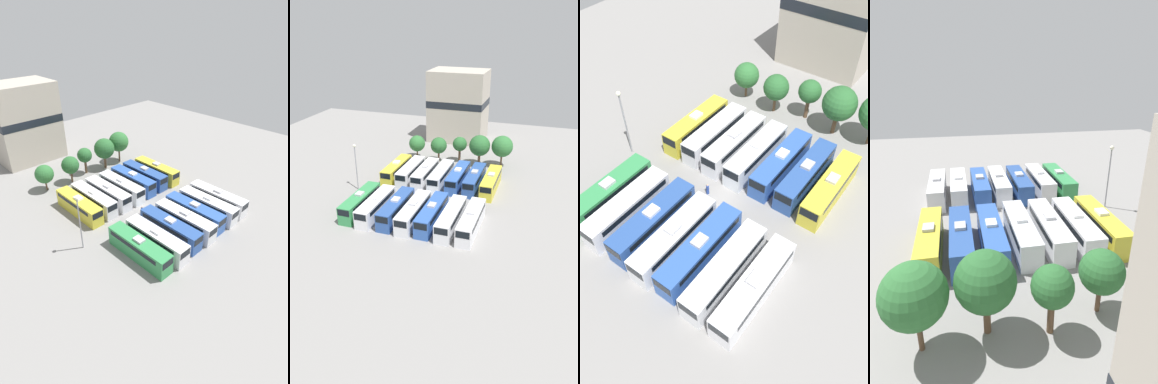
# 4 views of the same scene
# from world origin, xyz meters

# --- Properties ---
(ground_plane) EXTENTS (115.76, 115.76, 0.00)m
(ground_plane) POSITION_xyz_m (0.00, 0.00, 0.00)
(ground_plane) COLOR gray
(bus_0) EXTENTS (2.49, 11.39, 3.60)m
(bus_0) POSITION_xyz_m (-10.15, -7.83, 1.78)
(bus_0) COLOR #338C4C
(bus_0) RESTS_ON ground_plane
(bus_1) EXTENTS (2.49, 11.39, 3.60)m
(bus_1) POSITION_xyz_m (-6.89, -8.24, 1.78)
(bus_1) COLOR silver
(bus_1) RESTS_ON ground_plane
(bus_2) EXTENTS (2.49, 11.39, 3.60)m
(bus_2) POSITION_xyz_m (-3.25, -7.88, 1.78)
(bus_2) COLOR #284C93
(bus_2) RESTS_ON ground_plane
(bus_3) EXTENTS (2.49, 11.39, 3.60)m
(bus_3) POSITION_xyz_m (0.08, -8.22, 1.78)
(bus_3) COLOR silver
(bus_3) RESTS_ON ground_plane
(bus_4) EXTENTS (2.49, 11.39, 3.60)m
(bus_4) POSITION_xyz_m (3.25, -7.84, 1.78)
(bus_4) COLOR #2D56A8
(bus_4) RESTS_ON ground_plane
(bus_5) EXTENTS (2.49, 11.39, 3.60)m
(bus_5) POSITION_xyz_m (6.67, -8.21, 1.78)
(bus_5) COLOR silver
(bus_5) RESTS_ON ground_plane
(bus_6) EXTENTS (2.49, 11.39, 3.60)m
(bus_6) POSITION_xyz_m (10.00, -8.13, 1.78)
(bus_6) COLOR silver
(bus_6) RESTS_ON ground_plane
(bus_7) EXTENTS (2.49, 11.39, 3.60)m
(bus_7) POSITION_xyz_m (-10.04, 8.03, 1.78)
(bus_7) COLOR gold
(bus_7) RESTS_ON ground_plane
(bus_8) EXTENTS (2.49, 11.39, 3.60)m
(bus_8) POSITION_xyz_m (-6.83, 8.03, 1.78)
(bus_8) COLOR silver
(bus_8) RESTS_ON ground_plane
(bus_9) EXTENTS (2.49, 11.39, 3.60)m
(bus_9) POSITION_xyz_m (-3.51, 7.88, 1.78)
(bus_9) COLOR white
(bus_9) RESTS_ON ground_plane
(bus_10) EXTENTS (2.49, 11.39, 3.60)m
(bus_10) POSITION_xyz_m (-0.09, 7.86, 1.78)
(bus_10) COLOR silver
(bus_10) RESTS_ON ground_plane
(bus_11) EXTENTS (2.49, 11.39, 3.60)m
(bus_11) POSITION_xyz_m (3.39, 8.21, 1.78)
(bus_11) COLOR #2D56A8
(bus_11) RESTS_ON ground_plane
(bus_12) EXTENTS (2.49, 11.39, 3.60)m
(bus_12) POSITION_xyz_m (6.82, 8.25, 1.78)
(bus_12) COLOR #284C93
(bus_12) RESTS_ON ground_plane
(bus_13) EXTENTS (2.49, 11.39, 3.60)m
(bus_13) POSITION_xyz_m (10.22, 7.93, 1.78)
(bus_13) COLOR gold
(bus_13) RESTS_ON ground_plane
(worker_person) EXTENTS (0.36, 0.36, 1.60)m
(worker_person) POSITION_xyz_m (-1.94, -0.03, 0.74)
(worker_person) COLOR navy
(worker_person) RESTS_ON ground_plane
(light_pole) EXTENTS (0.60, 0.60, 9.47)m
(light_pole) POSITION_xyz_m (-14.96, -0.07, 6.25)
(light_pole) COLOR gray
(light_pole) RESTS_ON ground_plane
(tree_1) EXTENTS (3.78, 3.78, 5.93)m
(tree_1) POSITION_xyz_m (-4.29, 19.46, 4.01)
(tree_1) COLOR brown
(tree_1) RESTS_ON ground_plane
(tree_2) EXTENTS (3.32, 3.32, 6.09)m
(tree_2) POSITION_xyz_m (0.39, 20.85, 4.36)
(tree_2) COLOR brown
(tree_2) RESTS_ON ground_plane
(tree_3) EXTENTS (4.73, 4.73, 7.25)m
(tree_3) POSITION_xyz_m (5.24, 19.88, 4.85)
(tree_3) COLOR brown
(tree_3) RESTS_ON ground_plane
(tree_4) EXTENTS (4.77, 4.77, 7.39)m
(tree_4) POSITION_xyz_m (10.21, 20.57, 4.99)
(tree_4) COLOR brown
(tree_4) RESTS_ON ground_plane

